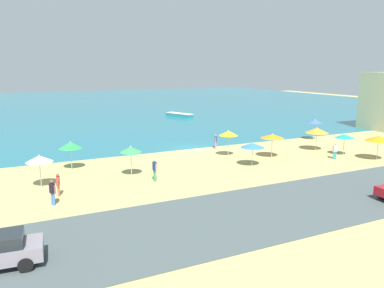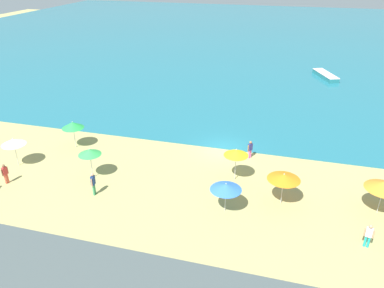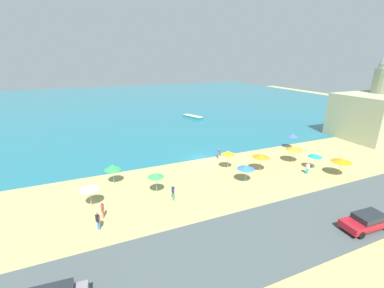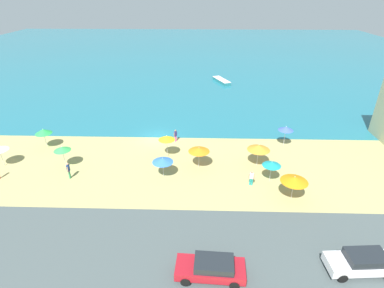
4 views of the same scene
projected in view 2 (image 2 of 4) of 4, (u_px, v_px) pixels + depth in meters
name	position (u px, v px, depth m)	size (l,w,h in m)	color
ground_plane	(223.00, 149.00, 33.12)	(160.00, 160.00, 0.00)	tan
sea	(272.00, 36.00, 80.50)	(150.00, 110.00, 0.05)	#206A7C
beach_umbrella_0	(384.00, 185.00, 23.98)	(2.40, 2.40, 2.48)	#B2B2B7
beach_umbrella_1	(73.00, 125.00, 32.55)	(1.90, 1.90, 2.48)	#B2B2B7
beach_umbrella_2	(284.00, 177.00, 24.92)	(2.23, 2.23, 2.39)	#B2B2B7
beach_umbrella_5	(226.00, 187.00, 24.28)	(2.10, 2.10, 2.17)	#B2B2B7
beach_umbrella_6	(90.00, 152.00, 27.88)	(1.72, 1.72, 2.51)	#B2B2B7
beach_umbrella_7	(236.00, 152.00, 27.60)	(1.84, 1.84, 2.63)	#B2B2B7
beach_umbrella_8	(13.00, 142.00, 29.57)	(1.90, 1.90, 2.47)	#B2B2B7
bather_0	(369.00, 235.00, 21.61)	(0.55, 0.30, 1.59)	#1CA9A6
bather_1	(93.00, 183.00, 26.37)	(0.26, 0.57, 1.77)	#3C945F
bather_2	(250.00, 149.00, 31.29)	(0.39, 0.48, 1.58)	pink
bather_4	(5.00, 173.00, 27.78)	(0.29, 0.56, 1.60)	#DE5940
skiff_nearshore	(325.00, 75.00, 52.39)	(3.49, 5.82, 0.63)	teal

